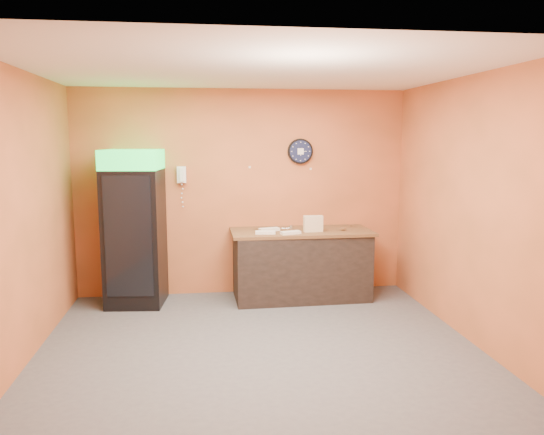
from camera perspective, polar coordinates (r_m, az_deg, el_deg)
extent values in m
plane|color=#47474C|center=(5.69, -1.46, -13.63)|extent=(4.50, 4.50, 0.00)
cube|color=#D76C3C|center=(7.29, -3.19, 2.68)|extent=(4.50, 0.02, 2.80)
cube|color=#D76C3C|center=(5.55, -25.28, 0.01)|extent=(0.02, 4.00, 2.80)
cube|color=#D76C3C|center=(5.99, 20.44, 0.86)|extent=(0.02, 4.00, 2.80)
cube|color=white|center=(5.30, -1.58, 15.64)|extent=(4.50, 4.00, 0.02)
cube|color=black|center=(7.05, -14.51, -2.09)|extent=(0.77, 0.77, 1.75)
cube|color=#1AE343|center=(6.94, -14.82, 6.05)|extent=(0.77, 0.77, 0.25)
cube|color=black|center=(6.69, -14.57, -2.01)|extent=(0.58, 0.08, 1.50)
cube|color=black|center=(7.17, 3.14, -5.19)|extent=(1.79, 0.82, 0.89)
cylinder|color=black|center=(7.34, 3.05, 7.12)|extent=(0.35, 0.05, 0.35)
cylinder|color=#0F1433|center=(7.31, 3.09, 7.12)|extent=(0.30, 0.01, 0.30)
cube|color=white|center=(7.30, 3.10, 7.12)|extent=(0.08, 0.00, 0.08)
cube|color=white|center=(7.21, -9.70, 4.56)|extent=(0.12, 0.07, 0.22)
cube|color=white|center=(7.16, -9.71, 4.54)|extent=(0.05, 0.04, 0.18)
cube|color=brown|center=(7.07, 3.17, -1.54)|extent=(1.87, 0.82, 0.04)
cube|color=beige|center=(6.97, 4.44, -1.32)|extent=(0.25, 0.10, 0.05)
cube|color=beige|center=(6.96, 4.45, -0.89)|extent=(0.25, 0.10, 0.05)
cube|color=beige|center=(6.95, 4.45, -0.46)|extent=(0.25, 0.10, 0.05)
cube|color=beige|center=(6.94, 4.46, -0.03)|extent=(0.25, 0.10, 0.05)
cube|color=silver|center=(6.80, -0.71, -1.62)|extent=(0.27, 0.13, 0.04)
cube|color=silver|center=(6.78, 2.02, -1.64)|extent=(0.27, 0.17, 0.04)
cube|color=silver|center=(7.01, -0.29, -1.30)|extent=(0.29, 0.17, 0.04)
cylinder|color=silver|center=(7.16, 2.09, -1.02)|extent=(0.05, 0.05, 0.05)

